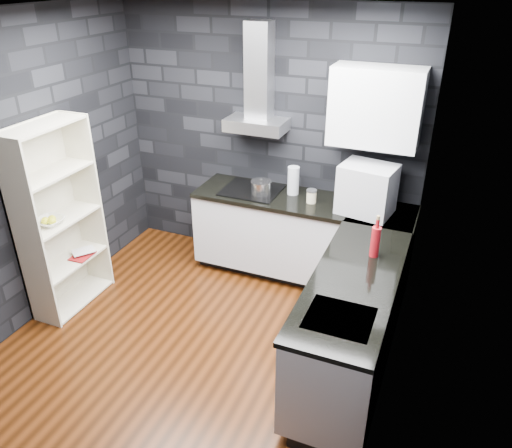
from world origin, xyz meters
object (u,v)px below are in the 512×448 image
Objects in this scene: red_bottle at (375,242)px; storage_jar at (311,197)px; utensil_crock at (338,203)px; appliance_garage at (367,190)px; glass_vase at (293,181)px; pot at (261,188)px; bookshelf at (59,220)px; fruit_bowl at (50,221)px.

storage_jar is at bearing 134.05° from red_bottle.
utensil_crock is (0.28, -0.03, -0.00)m from storage_jar.
appliance_garage reaches higher than red_bottle.
glass_vase is 0.78m from appliance_garage.
storage_jar is 0.46× the size of red_bottle.
pot is 0.53m from storage_jar.
utensil_crock is 0.24× the size of appliance_garage.
glass_vase is 2.26m from bookshelf.
appliance_garage is at bearing 106.61° from red_bottle.
bookshelf reaches higher than fruit_bowl.
glass_vase is (0.29, 0.14, 0.07)m from pot.
pot is 1.06m from appliance_garage.
storage_jar is at bearing -172.19° from appliance_garage.
utensil_crock is (0.51, -0.16, -0.09)m from glass_vase.
storage_jar reaches higher than utensil_crock.
bookshelf is (-1.79, -1.37, -0.14)m from glass_vase.
bookshelf is at bearing -144.95° from appliance_garage.
appliance_garage reaches higher than utensil_crock.
appliance_garage reaches higher than fruit_bowl.
storage_jar is 1.09m from red_bottle.
bookshelf is at bearing -152.30° from utensil_crock.
red_bottle is at bearing -1.19° from bookshelf.
bookshelf is at bearing -142.51° from glass_vase.
appliance_garage is 0.27× the size of bookshelf.
red_bottle reaches higher than fruit_bowl.
glass_vase is at bearing 178.66° from appliance_garage.
glass_vase is at bearing 137.36° from red_bottle.
bookshelf reaches higher than glass_vase.
fruit_bowl is at bearing -140.28° from glass_vase.
storage_jar is 0.28m from utensil_crock.
storage_jar is 2.37m from bookshelf.
fruit_bowl is at bearing -142.90° from appliance_garage.
glass_vase reaches higher than red_bottle.
appliance_garage is 2.00× the size of fruit_bowl.
appliance_garage is at bearing -10.68° from glass_vase.
appliance_garage is (0.76, -0.14, 0.08)m from glass_vase.
appliance_garage is at bearing 4.69° from utensil_crock.
appliance_garage is 2.89m from fruit_bowl.
storage_jar is (0.23, -0.13, -0.09)m from glass_vase.
bookshelf is (-1.50, -1.23, -0.07)m from pot.
storage_jar is at bearing 1.31° from pot.
red_bottle reaches higher than utensil_crock.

